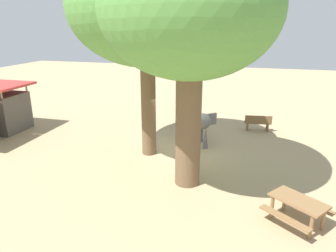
# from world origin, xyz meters

# --- Properties ---
(ground_plane) EXTENTS (60.00, 60.00, 0.00)m
(ground_plane) POSITION_xyz_m (0.00, 0.00, 0.00)
(ground_plane) COLOR tan
(elephant) EXTENTS (2.22, 2.16, 1.63)m
(elephant) POSITION_xyz_m (1.08, -0.20, 1.04)
(elephant) COLOR slate
(elephant) RESTS_ON ground_plane
(person_handler) EXTENTS (0.32, 0.46, 1.62)m
(person_handler) POSITION_xyz_m (3.12, 0.90, 0.95)
(person_handler) COLOR #3F3833
(person_handler) RESTS_ON ground_plane
(shade_tree_main) EXTENTS (6.10, 5.59, 8.07)m
(shade_tree_main) POSITION_xyz_m (-3.19, -0.78, 5.83)
(shade_tree_main) COLOR brown
(shade_tree_main) RESTS_ON ground_plane
(shade_tree_secondary) EXTENTS (6.51, 5.97, 8.42)m
(shade_tree_secondary) POSITION_xyz_m (-0.97, 1.41, 6.08)
(shade_tree_secondary) COLOR brown
(shade_tree_secondary) RESTS_ON ground_plane
(wooden_bench) EXTENTS (0.59, 1.44, 0.88)m
(wooden_bench) POSITION_xyz_m (3.44, -3.25, 0.47)
(wooden_bench) COLOR brown
(wooden_bench) RESTS_ON ground_plane
(picnic_table_near) EXTENTS (2.09, 2.09, 0.78)m
(picnic_table_near) POSITION_xyz_m (-4.76, -4.31, 0.59)
(picnic_table_near) COLOR olive
(picnic_table_near) RESTS_ON ground_plane
(market_stall_red) EXTENTS (2.50, 2.50, 2.52)m
(market_stall_red) POSITION_xyz_m (-0.01, 9.84, 1.14)
(market_stall_red) COLOR #59514C
(market_stall_red) RESTS_ON ground_plane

